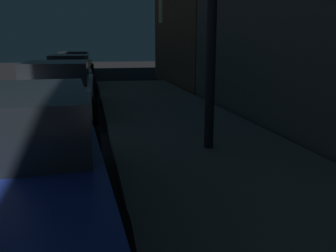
{
  "coord_description": "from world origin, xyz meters",
  "views": [
    {
      "loc": [
        3.67,
        0.84,
        1.89
      ],
      "look_at": [
        4.18,
        3.18,
        1.34
      ],
      "focal_mm": 38.39,
      "sensor_mm": 36.0,
      "label": 1
    }
  ],
  "objects": [
    {
      "name": "car_white",
      "position": [
        2.85,
        10.79,
        0.71
      ],
      "size": [
        2.08,
        4.54,
        1.43
      ],
      "color": "silver",
      "rests_on": "ground"
    },
    {
      "name": "car_blue",
      "position": [
        2.85,
        4.63,
        0.71
      ],
      "size": [
        2.15,
        4.63,
        1.43
      ],
      "color": "navy",
      "rests_on": "ground"
    },
    {
      "name": "car_yellow_cab",
      "position": [
        2.85,
        23.13,
        0.71
      ],
      "size": [
        2.2,
        4.65,
        1.43
      ],
      "color": "gold",
      "rests_on": "ground"
    },
    {
      "name": "car_silver",
      "position": [
        2.85,
        16.44,
        0.72
      ],
      "size": [
        2.05,
        4.44,
        1.43
      ],
      "color": "#B7B7BF",
      "rests_on": "ground"
    }
  ]
}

